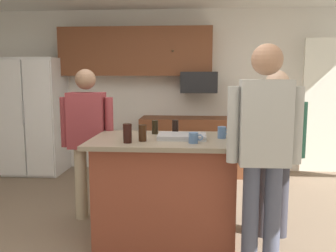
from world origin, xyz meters
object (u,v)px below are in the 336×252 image
mug_ceramic_white (194,138)px  glass_stout_tall (127,133)px  kitchen_island (166,189)px  serving_tray (182,136)px  refrigerator (35,116)px  glass_dark_ale (155,127)px  glass_pilsner (175,127)px  person_guest_left (264,143)px  person_elder_center (275,143)px  glass_short_whisky (143,133)px  mug_blue_stoneware (222,132)px  microwave_over_range (199,82)px  person_guest_by_door (87,135)px  tumbler_amber (127,131)px

mug_ceramic_white → glass_stout_tall: bearing=-177.4°
kitchen_island → serving_tray: size_ratio=3.13×
kitchen_island → refrigerator: bearing=135.4°
glass_dark_ale → glass_pilsner: bearing=-4.5°
person_guest_left → glass_stout_tall: 1.14m
glass_dark_ale → serving_tray: (0.28, -0.25, -0.05)m
person_elder_center → glass_short_whisky: size_ratio=10.94×
person_guest_left → serving_tray: 0.82m
person_elder_center → mug_ceramic_white: person_elder_center is taller
glass_short_whisky → glass_stout_tall: bearing=-143.1°
person_elder_center → mug_blue_stoneware: size_ratio=13.15×
microwave_over_range → person_guest_left: bearing=-80.6°
mug_ceramic_white → person_guest_by_door: bearing=149.9°
person_guest_left → serving_tray: person_guest_left is taller
person_elder_center → mug_ceramic_white: size_ratio=12.99×
person_guest_left → refrigerator: bearing=-9.3°
glass_stout_tall → mug_ceramic_white: (0.57, 0.03, -0.04)m
glass_stout_tall → person_guest_left: bearing=-13.0°
mug_blue_stoneware → serving_tray: (-0.37, -0.05, -0.03)m
person_elder_center → person_guest_by_door: person_guest_by_door is taller
person_guest_left → mug_blue_stoneware: bearing=-30.9°
serving_tray → glass_dark_ale: bearing=137.6°
kitchen_island → microwave_over_range: bearing=82.2°
person_elder_center → glass_dark_ale: (-1.15, 0.11, 0.13)m
microwave_over_range → person_guest_left: person_guest_left is taller
glass_stout_tall → mug_blue_stoneware: bearing=19.5°
person_guest_left → glass_dark_ale: size_ratio=13.10×
glass_stout_tall → tumbler_amber: bearing=103.2°
mug_blue_stoneware → mug_ceramic_white: mug_blue_stoneware is taller
tumbler_amber → glass_short_whisky: 0.19m
kitchen_island → mug_ceramic_white: size_ratio=11.16×
person_guest_left → glass_short_whisky: (-0.99, 0.34, 0.01)m
microwave_over_range → mug_blue_stoneware: bearing=-85.1°
microwave_over_range → glass_dark_ale: microwave_over_range is taller
refrigerator → mug_blue_stoneware: bearing=-38.1°
person_guest_by_door → mug_blue_stoneware: 1.45m
person_elder_center → kitchen_island: bearing=0.0°
glass_pilsner → serving_tray: glass_pilsner is taller
serving_tray → mug_blue_stoneware: bearing=7.7°
kitchen_island → tumbler_amber: tumbler_amber is taller
tumbler_amber → glass_stout_tall: size_ratio=0.85×
person_elder_center → person_guest_by_door: bearing=-16.3°
refrigerator → glass_dark_ale: refrigerator is taller
person_guest_left → person_elder_center: bearing=-76.8°
glass_dark_ale → glass_short_whisky: size_ratio=0.93×
person_elder_center → glass_pilsner: (-0.95, 0.10, 0.13)m
glass_short_whisky → mug_ceramic_white: bearing=-7.8°
person_guest_left → mug_ceramic_white: 0.61m
kitchen_island → glass_pilsner: (0.08, 0.23, 0.55)m
mug_ceramic_white → serving_tray: (-0.11, 0.22, -0.03)m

